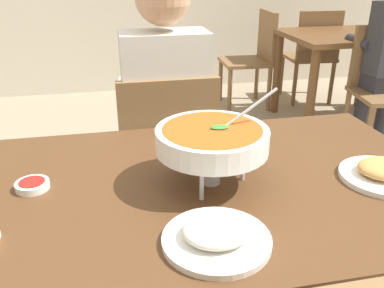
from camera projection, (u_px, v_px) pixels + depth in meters
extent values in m
cube|color=#51331C|center=(203.00, 188.00, 1.15)|extent=(1.40, 0.85, 0.04)
cylinder|color=#51331C|center=(10.00, 248.00, 1.52)|extent=(0.07, 0.07, 0.73)
cylinder|color=#51331C|center=(329.00, 208.00, 1.75)|extent=(0.07, 0.07, 0.73)
cube|color=brown|center=(164.00, 162.00, 2.00)|extent=(0.44, 0.44, 0.03)
cube|color=brown|center=(170.00, 132.00, 1.72)|extent=(0.42, 0.04, 0.45)
cylinder|color=brown|center=(194.00, 180.00, 2.30)|extent=(0.04, 0.04, 0.42)
cylinder|color=brown|center=(126.00, 187.00, 2.23)|extent=(0.04, 0.04, 0.42)
cylinder|color=brown|center=(211.00, 218.00, 1.96)|extent=(0.04, 0.04, 0.42)
cylinder|color=brown|center=(131.00, 228.00, 1.89)|extent=(0.04, 0.04, 0.42)
cylinder|color=#2D2D38|center=(184.00, 195.00, 2.12)|extent=(0.10, 0.10, 0.45)
cylinder|color=#2D2D38|center=(145.00, 199.00, 2.09)|extent=(0.10, 0.10, 0.45)
cube|color=#2D2D38|center=(165.00, 150.00, 1.95)|extent=(0.32, 0.32, 0.12)
cube|color=beige|center=(165.00, 92.00, 1.75)|extent=(0.36, 0.20, 0.50)
cylinder|color=beige|center=(193.00, 87.00, 1.98)|extent=(0.08, 0.28, 0.08)
cylinder|color=beige|center=(125.00, 91.00, 1.92)|extent=(0.08, 0.28, 0.08)
cylinder|color=silver|center=(243.00, 164.00, 1.14)|extent=(0.01, 0.01, 0.10)
cylinder|color=silver|center=(190.00, 156.00, 1.18)|extent=(0.01, 0.01, 0.10)
cylinder|color=silver|center=(202.00, 182.00, 1.04)|extent=(0.01, 0.01, 0.10)
torus|color=silver|center=(212.00, 150.00, 1.10)|extent=(0.21, 0.21, 0.01)
cylinder|color=#B2B2B7|center=(211.00, 177.00, 1.13)|extent=(0.05, 0.05, 0.04)
cone|color=orange|center=(211.00, 167.00, 1.12)|extent=(0.02, 0.02, 0.04)
cylinder|color=white|center=(212.00, 140.00, 1.09)|extent=(0.30, 0.30, 0.06)
cylinder|color=#B75119|center=(212.00, 131.00, 1.08)|extent=(0.26, 0.26, 0.01)
ellipsoid|color=#388433|center=(220.00, 127.00, 1.08)|extent=(0.05, 0.03, 0.01)
cylinder|color=silver|center=(243.00, 113.00, 1.10)|extent=(0.18, 0.01, 0.13)
cylinder|color=white|center=(216.00, 240.00, 0.90)|extent=(0.24, 0.24, 0.01)
ellipsoid|color=white|center=(217.00, 230.00, 0.89)|extent=(0.15, 0.13, 0.04)
cylinder|color=white|center=(383.00, 177.00, 1.16)|extent=(0.24, 0.24, 0.01)
cylinder|color=white|center=(32.00, 185.00, 1.11)|extent=(0.09, 0.09, 0.02)
cylinder|color=maroon|center=(32.00, 182.00, 1.10)|extent=(0.07, 0.07, 0.01)
cube|color=brown|center=(347.00, 36.00, 3.41)|extent=(1.00, 0.80, 0.04)
cylinder|color=brown|center=(311.00, 96.00, 3.18)|extent=(0.07, 0.07, 0.73)
cylinder|color=brown|center=(277.00, 74.00, 3.79)|extent=(0.07, 0.07, 0.73)
cylinder|color=brown|center=(363.00, 69.00, 3.95)|extent=(0.07, 0.07, 0.73)
cylinder|color=brown|center=(374.00, 87.00, 3.95)|extent=(0.04, 0.04, 0.42)
cube|color=brown|center=(380.00, 56.00, 3.05)|extent=(0.42, 0.10, 0.45)
cylinder|color=brown|center=(368.00, 135.00, 2.87)|extent=(0.04, 0.04, 0.42)
cylinder|color=brown|center=(346.00, 116.00, 3.22)|extent=(0.04, 0.04, 0.42)
cube|color=brown|center=(308.00, 57.00, 4.12)|extent=(0.47, 0.47, 0.03)
cube|color=brown|center=(320.00, 36.00, 3.84)|extent=(0.42, 0.07, 0.45)
cylinder|color=brown|center=(316.00, 74.00, 4.41)|extent=(0.04, 0.04, 0.42)
cylinder|color=brown|center=(281.00, 75.00, 4.36)|extent=(0.04, 0.04, 0.42)
cylinder|color=brown|center=(331.00, 83.00, 4.06)|extent=(0.04, 0.04, 0.42)
cylinder|color=brown|center=(295.00, 85.00, 4.02)|extent=(0.04, 0.04, 0.42)
cube|color=brown|center=(245.00, 62.00, 3.93)|extent=(0.46, 0.46, 0.03)
cube|color=brown|center=(267.00, 36.00, 3.86)|extent=(0.06, 0.42, 0.45)
cylinder|color=brown|center=(220.00, 80.00, 4.16)|extent=(0.04, 0.04, 0.42)
cylinder|color=brown|center=(230.00, 91.00, 3.82)|extent=(0.04, 0.04, 0.42)
cylinder|color=brown|center=(257.00, 79.00, 4.22)|extent=(0.04, 0.04, 0.42)
cylinder|color=brown|center=(269.00, 89.00, 3.88)|extent=(0.04, 0.04, 0.42)
cylinder|color=#2D2D38|center=(383.00, 112.00, 3.25)|extent=(0.10, 0.10, 0.45)
cylinder|color=#2D2D38|center=(360.00, 114.00, 3.22)|extent=(0.10, 0.10, 0.45)
cube|color=#2D2D38|center=(382.00, 79.00, 3.08)|extent=(0.32, 0.32, 0.12)
cylinder|color=#2D2D33|center=(359.00, 42.00, 3.05)|extent=(0.08, 0.28, 0.08)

